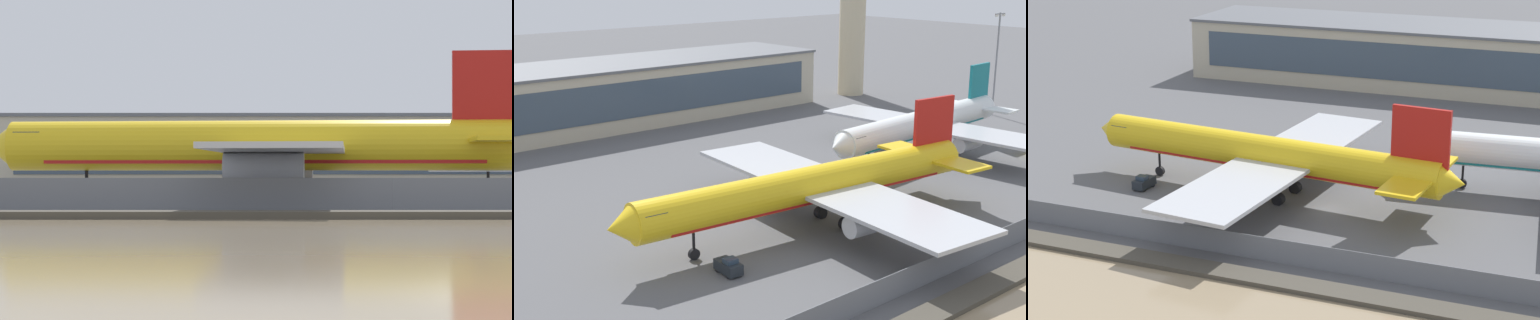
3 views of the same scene
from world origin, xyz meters
The scene contains 6 objects.
ground_plane centered at (0.00, 0.00, 0.00)m, with size 500.00×500.00×0.00m, color #565659.
shoreline_seawall centered at (0.00, -20.50, 0.25)m, with size 320.00×3.00×0.50m.
perimeter_fence centered at (0.00, -16.00, 1.32)m, with size 280.00×0.10×2.63m.
cargo_jet_yellow centered at (-8.16, 2.09, 5.21)m, with size 50.65×44.14×13.65m.
baggage_tug centered at (-24.10, -1.54, 0.81)m, with size 1.82×3.30×1.80m.
terminal_building centered at (-1.55, 69.11, 5.85)m, with size 94.38×21.31×11.68m.
Camera 3 is at (30.44, -90.17, 37.26)m, focal length 60.00 mm.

